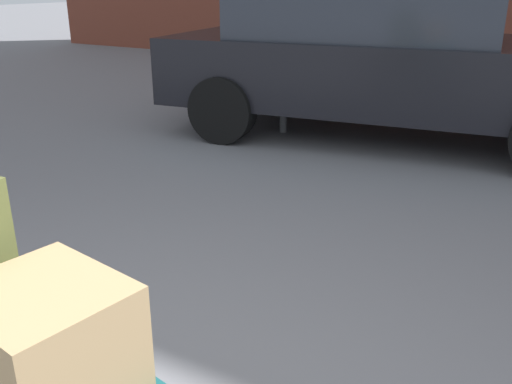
% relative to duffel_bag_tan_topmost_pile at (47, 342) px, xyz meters
% --- Properties ---
extents(duffel_bag_tan_topmost_pile, '(0.39, 0.36, 0.27)m').
position_rel_duffel_bag_tan_topmost_pile_xyz_m(duffel_bag_tan_topmost_pile, '(0.00, 0.00, 0.00)').
color(duffel_bag_tan_topmost_pile, '#9E7F56').
rests_on(duffel_bag_tan_topmost_pile, suitcase_teal_rear_right).
extents(parked_car, '(4.50, 2.37, 1.42)m').
position_rel_duffel_bag_tan_topmost_pile_xyz_m(parked_car, '(-0.77, 4.77, 0.02)').
color(parked_car, black).
rests_on(parked_car, ground_plane).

